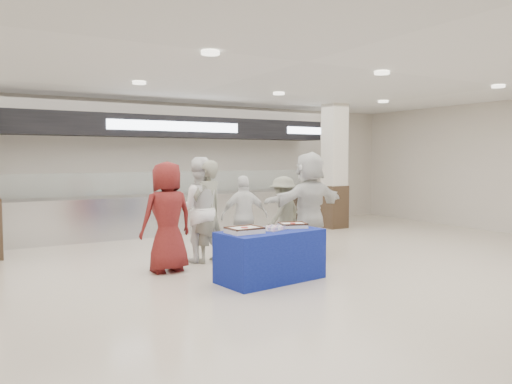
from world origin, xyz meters
TOP-DOWN VIEW (x-y plane):
  - ground at (0.00, 0.00)m, footprint 14.00×14.00m
  - serving_line at (0.00, 5.40)m, footprint 8.70×0.85m
  - column_right at (4.00, 4.20)m, footprint 0.55×0.55m
  - display_table at (-0.39, 0.31)m, footprint 1.63×0.97m
  - sheet_cake_left at (-0.84, 0.29)m, footprint 0.50×0.40m
  - sheet_cake_right at (0.07, 0.39)m, footprint 0.48×0.42m
  - cupcake_tray at (-0.34, 0.32)m, footprint 0.43×0.39m
  - civilian_maroon at (-1.51, 1.62)m, footprint 0.92×0.64m
  - soldier_a at (-0.65, 1.96)m, footprint 0.76×0.65m
  - chef_tall at (-0.75, 2.11)m, footprint 1.06×0.94m
  - chef_short at (0.13, 2.04)m, footprint 0.95×0.59m
  - soldier_b at (0.98, 2.03)m, footprint 1.09×0.89m
  - civilian_white at (1.19, 1.49)m, footprint 1.84×0.73m

SIDE VIEW (x-z plane):
  - ground at x=0.00m, z-range 0.00..0.00m
  - display_table at x=-0.39m, z-range 0.00..0.75m
  - soldier_b at x=0.98m, z-range 0.00..1.47m
  - chef_short at x=0.13m, z-range 0.00..1.50m
  - cupcake_tray at x=-0.34m, z-range 0.75..0.81m
  - sheet_cake_right at x=0.07m, z-range 0.75..0.84m
  - sheet_cake_left at x=-0.84m, z-range 0.75..0.85m
  - civilian_maroon at x=-1.51m, z-range 0.00..1.77m
  - soldier_a at x=-0.65m, z-range 0.00..1.78m
  - chef_tall at x=-0.75m, z-range 0.00..1.84m
  - civilian_white at x=1.19m, z-range 0.00..1.94m
  - serving_line at x=0.00m, z-range -0.24..2.56m
  - column_right at x=4.00m, z-range -0.07..3.13m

